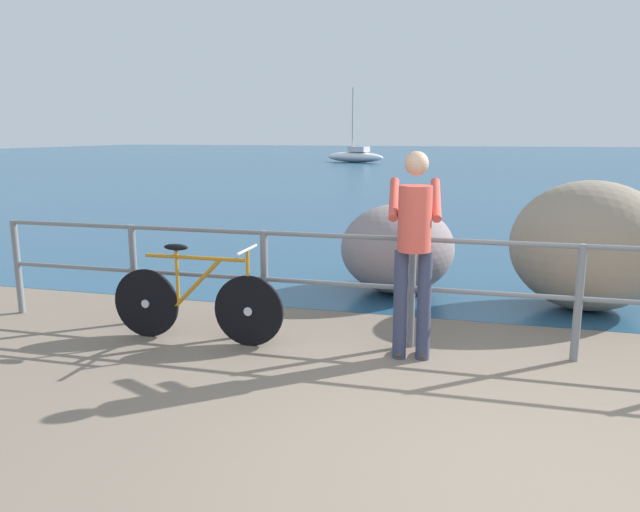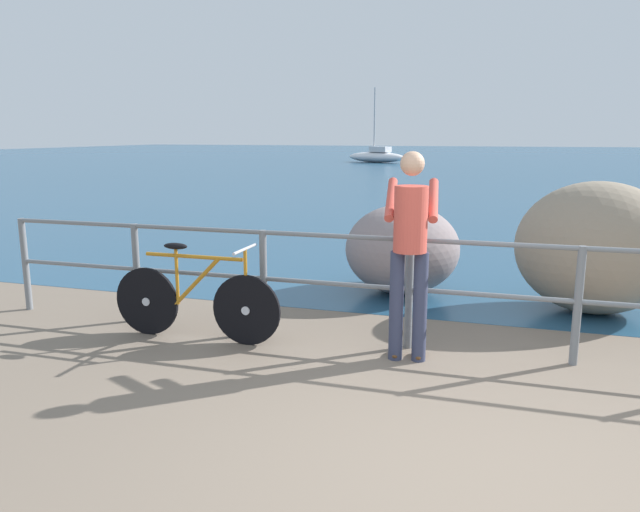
% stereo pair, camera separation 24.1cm
% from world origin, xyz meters
% --- Properties ---
extents(ground_plane, '(120.00, 120.00, 0.10)m').
position_xyz_m(ground_plane, '(0.00, 20.00, -0.05)').
color(ground_plane, '#756656').
extents(sea_surface, '(120.00, 90.00, 0.01)m').
position_xyz_m(sea_surface, '(0.00, 48.00, 0.00)').
color(sea_surface, navy).
rests_on(sea_surface, ground_plane).
extents(promenade_railing, '(9.91, 0.07, 1.02)m').
position_xyz_m(promenade_railing, '(-0.00, 2.08, 0.64)').
color(promenade_railing, slate).
rests_on(promenade_railing, ground_plane).
extents(bicycle, '(1.70, 0.48, 0.92)m').
position_xyz_m(bicycle, '(-2.65, 1.73, 0.39)').
color(bicycle, black).
rests_on(bicycle, ground_plane).
extents(person_at_railing, '(0.50, 0.66, 1.78)m').
position_xyz_m(person_at_railing, '(-0.67, 1.80, 0.99)').
color(person_at_railing, '#333851').
rests_on(person_at_railing, ground_plane).
extents(breakwater_boulder_main, '(1.68, 1.40, 1.43)m').
position_xyz_m(breakwater_boulder_main, '(1.04, 3.79, 0.71)').
color(breakwater_boulder_main, gray).
rests_on(breakwater_boulder_main, ground).
extents(breakwater_boulder_left, '(1.38, 1.51, 1.08)m').
position_xyz_m(breakwater_boulder_left, '(-1.09, 4.05, 0.54)').
color(breakwater_boulder_left, gray).
rests_on(breakwater_boulder_left, ground).
extents(sailboat, '(4.56, 2.88, 4.90)m').
position_xyz_m(sailboat, '(-8.33, 37.40, 0.42)').
color(sailboat, white).
rests_on(sailboat, sea_surface).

